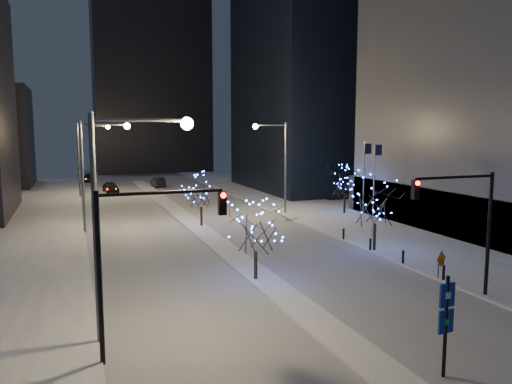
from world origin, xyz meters
name	(u,v)px	position (x,y,z in m)	size (l,w,h in m)	color
ground	(326,330)	(0.00, 0.00, 0.00)	(160.00, 160.00, 0.00)	white
road	(177,212)	(0.00, 35.00, 0.01)	(20.00, 130.00, 0.02)	#A6ABB5
median	(187,219)	(0.00, 30.00, 0.07)	(2.00, 80.00, 0.15)	white
east_sidewalk	(366,227)	(15.00, 20.00, 0.07)	(10.00, 90.00, 0.15)	white
west_sidewalk	(31,254)	(-14.00, 20.00, 0.07)	(8.00, 90.00, 0.15)	white
horizon_block	(151,74)	(6.00, 92.00, 21.00)	(24.00, 14.00, 42.00)	black
street_lamp_w_near	(120,196)	(-8.94, 2.00, 6.50)	(4.40, 0.56, 10.00)	#595E66
street_lamp_w_mid	(94,160)	(-8.94, 27.00, 6.50)	(4.40, 0.56, 10.00)	#595E66
street_lamp_w_far	(86,149)	(-8.94, 52.00, 6.50)	(4.40, 0.56, 10.00)	#595E66
street_lamp_east	(278,155)	(10.08, 30.00, 6.45)	(3.90, 0.56, 10.00)	#595E66
traffic_signal_west	(139,245)	(-8.44, 0.00, 4.76)	(5.26, 0.43, 7.00)	black
traffic_signal_east	(467,215)	(8.94, 1.00, 4.76)	(5.26, 0.43, 7.00)	black
flagpoles	(369,181)	(13.37, 17.25, 4.80)	(1.35, 2.60, 8.00)	silver
bollards	(386,250)	(10.20, 10.00, 0.60)	(0.16, 12.16, 0.90)	black
car_near	(111,187)	(-5.68, 56.09, 0.77)	(1.82, 4.51, 1.54)	black
car_mid	(158,182)	(1.98, 60.31, 0.78)	(1.64, 4.71, 1.55)	black
car_far	(89,178)	(-8.13, 72.59, 0.68)	(1.92, 4.72, 1.37)	black
holiday_tree_median_near	(256,229)	(-0.50, 8.20, 3.27)	(4.73, 4.73, 4.84)	black
holiday_tree_median_far	(201,192)	(0.50, 25.88, 3.39)	(5.01, 5.01, 4.96)	black
holiday_tree_plaza_near	(376,202)	(10.50, 11.93, 3.81)	(4.59, 4.59, 5.64)	black
holiday_tree_plaza_far	(345,183)	(16.91, 27.41, 3.48)	(5.02, 5.02, 5.15)	black
wayfinding_sign	(446,316)	(2.02, -5.50, 2.42)	(0.70, 0.16, 3.95)	black
construction_sign	(441,261)	(10.30, 4.38, 1.20)	(1.00, 0.41, 1.74)	black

